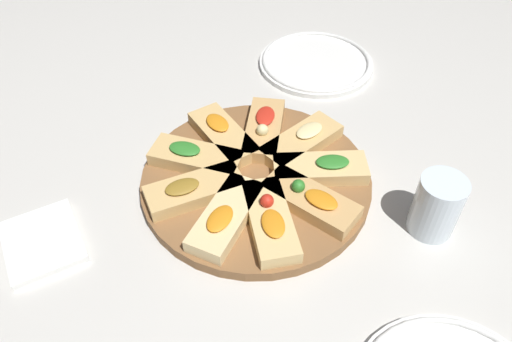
{
  "coord_description": "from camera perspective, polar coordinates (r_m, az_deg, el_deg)",
  "views": [
    {
      "loc": [
        0.48,
        -0.27,
        0.59
      ],
      "look_at": [
        0.0,
        0.0,
        0.03
      ],
      "focal_mm": 35.0,
      "sensor_mm": 36.0,
      "label": 1
    }
  ],
  "objects": [
    {
      "name": "focaccia_slice_1",
      "position": [
        0.85,
        -3.79,
        4.18
      ],
      "size": [
        0.15,
        0.07,
        0.03
      ],
      "color": "tan",
      "rests_on": "serving_board"
    },
    {
      "name": "napkin_stack",
      "position": [
        0.79,
        -23.22,
        -7.43
      ],
      "size": [
        0.12,
        0.11,
        0.01
      ],
      "primitive_type": "cube",
      "rotation": [
        0.0,
        0.0,
        -0.02
      ],
      "color": "white",
      "rests_on": "ground_plane"
    },
    {
      "name": "focaccia_slice_4",
      "position": [
        0.72,
        -3.45,
        -5.2
      ],
      "size": [
        0.13,
        0.15,
        0.03
      ],
      "color": "#E5C689",
      "rests_on": "serving_board"
    },
    {
      "name": "focaccia_slice_5",
      "position": [
        0.72,
        1.63,
        -5.58
      ],
      "size": [
        0.16,
        0.1,
        0.04
      ],
      "color": "#DBB775",
      "rests_on": "serving_board"
    },
    {
      "name": "focaccia_slice_7",
      "position": [
        0.8,
        7.42,
        0.28
      ],
      "size": [
        0.12,
        0.16,
        0.03
      ],
      "color": "#DBB775",
      "rests_on": "serving_board"
    },
    {
      "name": "focaccia_slice_6",
      "position": [
        0.75,
        6.21,
        -3.31
      ],
      "size": [
        0.16,
        0.11,
        0.04
      ],
      "color": "tan",
      "rests_on": "serving_board"
    },
    {
      "name": "focaccia_slice_3",
      "position": [
        0.76,
        -7.1,
        -2.15
      ],
      "size": [
        0.07,
        0.15,
        0.03
      ],
      "color": "tan",
      "rests_on": "serving_board"
    },
    {
      "name": "water_glass",
      "position": [
        0.76,
        19.95,
        -3.76
      ],
      "size": [
        0.07,
        0.07,
        0.1
      ],
      "primitive_type": "cylinder",
      "color": "silver",
      "rests_on": "ground_plane"
    },
    {
      "name": "ground_plane",
      "position": [
        0.81,
        0.0,
        -1.49
      ],
      "size": [
        3.0,
        3.0,
        0.0
      ],
      "primitive_type": "plane",
      "color": "beige"
    },
    {
      "name": "focaccia_slice_2",
      "position": [
        0.81,
        -6.93,
        1.58
      ],
      "size": [
        0.15,
        0.14,
        0.03
      ],
      "color": "tan",
      "rests_on": "serving_board"
    },
    {
      "name": "serving_board",
      "position": [
        0.8,
        0.0,
        -1.03
      ],
      "size": [
        0.37,
        0.37,
        0.02
      ],
      "primitive_type": "cylinder",
      "color": "brown",
      "rests_on": "ground_plane"
    },
    {
      "name": "focaccia_slice_8",
      "position": [
        0.84,
        5.23,
        3.39
      ],
      "size": [
        0.09,
        0.16,
        0.03
      ],
      "color": "tan",
      "rests_on": "serving_board"
    },
    {
      "name": "focaccia_slice_0",
      "position": [
        0.86,
        0.92,
        4.87
      ],
      "size": [
        0.15,
        0.14,
        0.04
      ],
      "color": "tan",
      "rests_on": "serving_board"
    },
    {
      "name": "plate_left",
      "position": [
        1.07,
        6.88,
        12.27
      ],
      "size": [
        0.24,
        0.24,
        0.02
      ],
      "color": "white",
      "rests_on": "ground_plane"
    }
  ]
}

